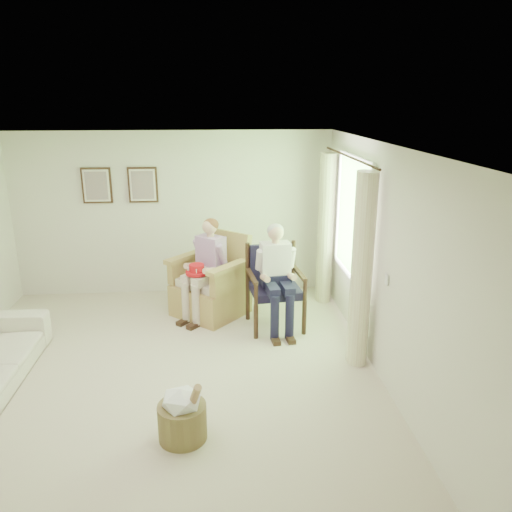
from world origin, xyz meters
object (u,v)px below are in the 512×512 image
object	(u,v)px
hatbox	(182,414)
red_hat	(197,270)
person_wicker	(209,262)
person_dark	(276,270)
wood_armchair	(275,283)
wicker_armchair	(210,289)

from	to	relation	value
hatbox	red_hat	bearing A→B (deg)	88.58
person_wicker	person_dark	distance (m)	1.02
person_wicker	hatbox	size ratio (longest dim) A/B	2.13
person_dark	wood_armchair	bearing A→B (deg)	83.63
person_wicker	person_dark	bearing A→B (deg)	13.74
wicker_armchair	red_hat	world-z (taller)	wicker_armchair
wood_armchair	person_dark	distance (m)	0.31
wood_armchair	red_hat	xyz separation A→B (m)	(-1.07, 0.16, 0.16)
wicker_armchair	hatbox	xyz separation A→B (m)	(-0.24, -2.89, -0.12)
wood_armchair	person_wicker	xyz separation A→B (m)	(-0.90, 0.30, 0.24)
person_dark	wicker_armchair	bearing A→B (deg)	138.37
person_wicker	hatbox	bearing A→B (deg)	-53.15
wicker_armchair	person_wicker	distance (m)	0.50
person_dark	hatbox	distance (m)	2.60
hatbox	wicker_armchair	bearing A→B (deg)	85.30
person_dark	hatbox	bearing A→B (deg)	-123.15
red_hat	hatbox	size ratio (longest dim) A/B	0.47
wood_armchair	red_hat	size ratio (longest dim) A/B	3.56
person_wicker	hatbox	world-z (taller)	person_wicker
person_dark	hatbox	xyz separation A→B (m)	(-1.14, -2.26, -0.60)
wicker_armchair	person_dark	distance (m)	1.20
wood_armchair	person_dark	bearing A→B (deg)	-96.37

